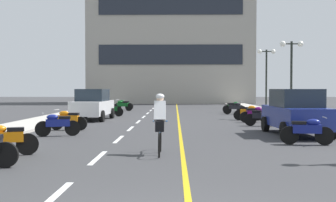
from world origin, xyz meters
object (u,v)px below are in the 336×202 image
street_lamp_mid (291,61)px  motorcycle_5 (68,119)px  motorcycle_4 (58,124)px  motorcycle_9 (110,109)px  motorcycle_10 (235,108)px  motorcycle_3 (307,130)px  motorcycle_7 (255,114)px  parked_car_mid (93,104)px  cyclist_rider (160,122)px  parked_car_near (296,112)px  motorcycle_13 (124,104)px  motorcycle_2 (5,139)px  motorcycle_6 (262,116)px  motorcycle_8 (248,112)px  motorcycle_12 (122,105)px  motorcycle_11 (234,107)px  street_lamp_far (266,65)px

street_lamp_mid → motorcycle_5: size_ratio=2.75×
street_lamp_mid → motorcycle_4: size_ratio=2.83×
motorcycle_5 → motorcycle_9: bearing=87.2°
motorcycle_10 → motorcycle_3: bearing=-90.1°
motorcycle_7 → motorcycle_5: bearing=-154.5°
parked_car_mid → cyclist_rider: 13.38m
parked_car_near → motorcycle_7: (-0.40, 6.13, -0.44)m
street_lamp_mid → motorcycle_13: (-11.68, 10.30, -3.11)m
motorcycle_2 → motorcycle_6: 12.80m
parked_car_near → motorcycle_2: 10.77m
motorcycle_4 → motorcycle_6: bearing=27.3°
motorcycle_5 → motorcycle_8: (9.02, 5.91, 0.00)m
street_lamp_mid → parked_car_mid: bearing=-172.8°
motorcycle_3 → motorcycle_8: 10.58m
street_lamp_mid → motorcycle_2: bearing=-129.0°
motorcycle_4 → motorcycle_12: same height
parked_car_mid → motorcycle_3: parked_car_mid is taller
cyclist_rider → motorcycle_11: bearing=76.1°
motorcycle_4 → motorcycle_7: bearing=37.1°
street_lamp_mid → motorcycle_5: 14.45m
cyclist_rider → street_lamp_far: bearing=70.4°
motorcycle_7 → motorcycle_11: same height
motorcycle_2 → motorcycle_10: (8.93, 18.62, 0.00)m
street_lamp_far → motorcycle_12: bearing=175.7°
motorcycle_7 → cyclist_rider: cyclist_rider is taller
parked_car_mid → motorcycle_11: (9.30, 7.18, -0.44)m
motorcycle_6 → motorcycle_12: 16.35m
street_lamp_far → motorcycle_12: street_lamp_far is taller
motorcycle_9 → motorcycle_10: 8.97m
motorcycle_13 → cyclist_rider: cyclist_rider is taller
motorcycle_5 → motorcycle_11: bearing=55.1°
cyclist_rider → motorcycle_6: bearing=61.9°
motorcycle_9 → motorcycle_12: size_ratio=1.00×
parked_car_near → motorcycle_5: 9.68m
street_lamp_far → motorcycle_5: 19.64m
motorcycle_2 → motorcycle_12: same height
motorcycle_9 → motorcycle_10: (8.63, 2.45, 0.00)m
street_lamp_far → motorcycle_11: street_lamp_far is taller
motorcycle_7 → cyclist_rider: (-4.80, -11.00, 0.41)m
street_lamp_mid → motorcycle_7: street_lamp_mid is taller
motorcycle_6 → motorcycle_10: 9.39m
motorcycle_10 → motorcycle_8: bearing=-90.5°
motorcycle_5 → motorcycle_7: size_ratio=1.00×
motorcycle_5 → motorcycle_13: size_ratio=1.01×
motorcycle_9 → motorcycle_6: bearing=-39.0°
street_lamp_far → motorcycle_5: (-12.08, -15.14, -3.25)m
parked_car_mid → motorcycle_10: size_ratio=2.51×
motorcycle_4 → motorcycle_5: bearing=95.0°
motorcycle_3 → motorcycle_6: 6.83m
street_lamp_mid → parked_car_mid: size_ratio=1.09×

